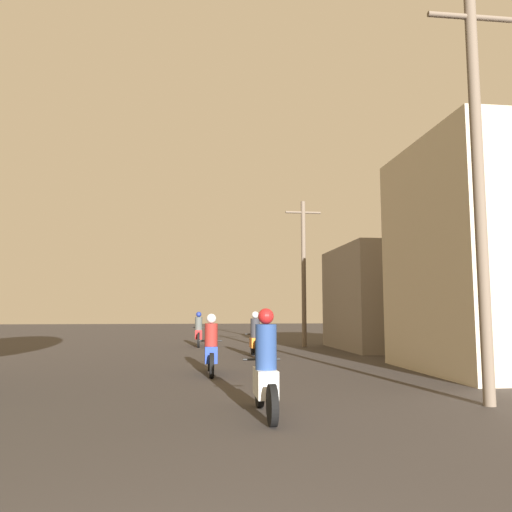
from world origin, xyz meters
The scene contains 7 objects.
motorcycle_white centered at (1.09, 5.98, 0.65)m, with size 0.60×1.95×1.60m.
motorcycle_blue centered at (0.42, 11.00, 0.61)m, with size 0.60×1.97×1.49m.
motorcycle_orange centered at (2.06, 15.60, 0.62)m, with size 0.60×1.88×1.54m.
motorcycle_red centered at (0.16, 20.81, 0.62)m, with size 0.60×2.04×1.53m.
building_right_far centered at (7.90, 18.35, 2.09)m, with size 4.07×5.51×4.19m.
utility_pole_near centered at (4.88, 6.34, 3.83)m, with size 1.60×0.20×7.33m.
utility_pole_far centered at (4.78, 20.13, 3.40)m, with size 1.60×0.20×6.48m.
Camera 1 is at (0.04, -1.59, 1.56)m, focal length 35.00 mm.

